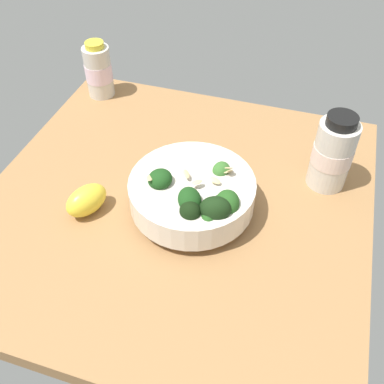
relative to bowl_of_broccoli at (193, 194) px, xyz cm
name	(u,v)px	position (x,y,z in cm)	size (l,w,h in cm)	color
ground_plane	(176,205)	(-3.69, 1.71, -5.72)	(65.31, 65.31, 3.09)	#996D42
bowl_of_broccoli	(193,194)	(0.00, 0.00, 0.00)	(20.46, 20.46, 9.49)	silver
lemon_wedge	(87,200)	(-16.75, -5.17, -1.66)	(7.42, 4.38, 5.03)	yellow
bottle_tall	(99,71)	(-30.16, 27.95, 1.56)	(5.82, 5.82, 12.27)	beige
bottle_short	(333,153)	(20.30, 13.84, 2.52)	(6.84, 6.84, 14.17)	beige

